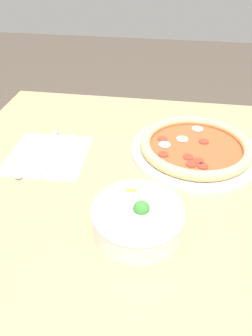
# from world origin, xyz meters

# --- Properties ---
(ground_plane) EXTENTS (8.00, 8.00, 0.00)m
(ground_plane) POSITION_xyz_m (0.00, 0.00, 0.00)
(ground_plane) COLOR #4C4238
(dining_table) EXTENTS (1.07, 0.84, 0.77)m
(dining_table) POSITION_xyz_m (0.00, 0.00, 0.65)
(dining_table) COLOR tan
(dining_table) RESTS_ON ground_plane
(pizza) EXTENTS (0.33, 0.33, 0.04)m
(pizza) POSITION_xyz_m (-0.08, -0.11, 0.79)
(pizza) COLOR white
(pizza) RESTS_ON dining_table
(bowl) EXTENTS (0.18, 0.18, 0.07)m
(bowl) POSITION_xyz_m (0.04, 0.17, 0.80)
(bowl) COLOR white
(bowl) RESTS_ON dining_table
(napkin) EXTENTS (0.20, 0.20, 0.00)m
(napkin) POSITION_xyz_m (0.30, -0.04, 0.77)
(napkin) COLOR white
(napkin) RESTS_ON dining_table
(fork) EXTENTS (0.03, 0.20, 0.00)m
(fork) POSITION_xyz_m (0.27, -0.04, 0.78)
(fork) COLOR silver
(fork) RESTS_ON napkin
(knife) EXTENTS (0.03, 0.22, 0.01)m
(knife) POSITION_xyz_m (0.32, -0.05, 0.78)
(knife) COLOR silver
(knife) RESTS_ON napkin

